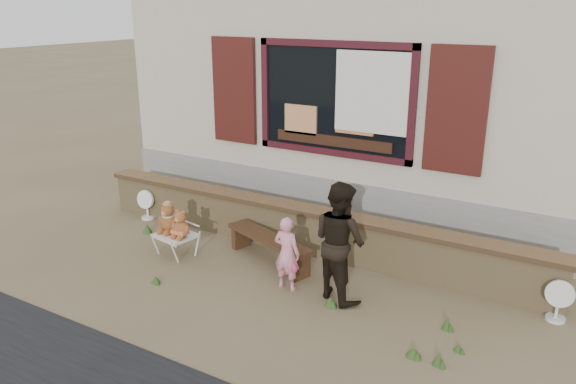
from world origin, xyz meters
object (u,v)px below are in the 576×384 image
Objects in this scene: teddy_bear_right at (181,223)px; adult at (340,241)px; folding_chair at (176,236)px; teddy_bear_left at (168,217)px; bench at (269,243)px; child at (287,253)px.

adult is at bearing 12.98° from teddy_bear_right.
folding_chair is 0.40× the size of adult.
adult reaches higher than teddy_bear_left.
adult is (1.24, -0.39, 0.45)m from bench.
child is at bearing -22.04° from bench.
teddy_bear_left is at bearing -2.80° from child.
folding_chair is at bearing -140.16° from bench.
bench is 1.03× the size of adult.
child reaches higher than bench.
child reaches higher than folding_chair.
teddy_bear_left is 0.47× the size of child.
teddy_bear_right is (-1.12, -0.49, 0.24)m from bench.
child is 0.71m from adult.
adult reaches higher than bench.
adult is at bearing 12.26° from folding_chair.
adult reaches higher than folding_chair.
child is at bearing 36.12° from adult.
adult reaches higher than teddy_bear_right.
teddy_bear_right is at bearing 26.74° from adult.
bench is 0.82m from child.
folding_chair is at bearing -0.00° from teddy_bear_left.
bench is 3.38× the size of teddy_bear_left.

